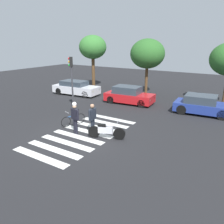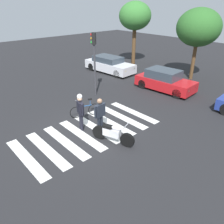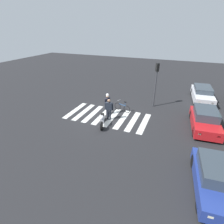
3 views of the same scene
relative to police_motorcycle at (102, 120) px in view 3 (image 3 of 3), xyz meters
The scene contains 10 objects.
ground_plane 1.55m from the police_motorcycle, behind, with size 60.00×60.00×0.00m, color #232326.
police_motorcycle is the anchor object (origin of this frame).
leaning_bicycle 2.96m from the police_motorcycle, 168.27° to the left, with size 0.64×1.62×0.99m.
officer_on_foot 1.17m from the police_motorcycle, behind, with size 0.25×0.70×1.77m.
officer_by_motorcycle 2.02m from the police_motorcycle, 168.78° to the right, with size 0.67×0.33×1.87m.
crosswalk_stripes 1.54m from the police_motorcycle, behind, with size 3.40×6.75×0.01m.
car_white_van 11.13m from the police_motorcycle, 139.33° to the left, with size 4.75×2.12×1.36m.
car_red_convertible 7.57m from the police_motorcycle, 109.06° to the left, with size 4.20×2.05×1.45m.
car_blue_hatchback 8.15m from the police_motorcycle, 64.89° to the left, with size 4.10×2.19×1.38m.
traffic_light_pole 6.25m from the police_motorcycle, 149.37° to the left, with size 0.35×0.34×4.01m.
Camera 3 is at (12.17, 5.37, 6.91)m, focal length 28.51 mm.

